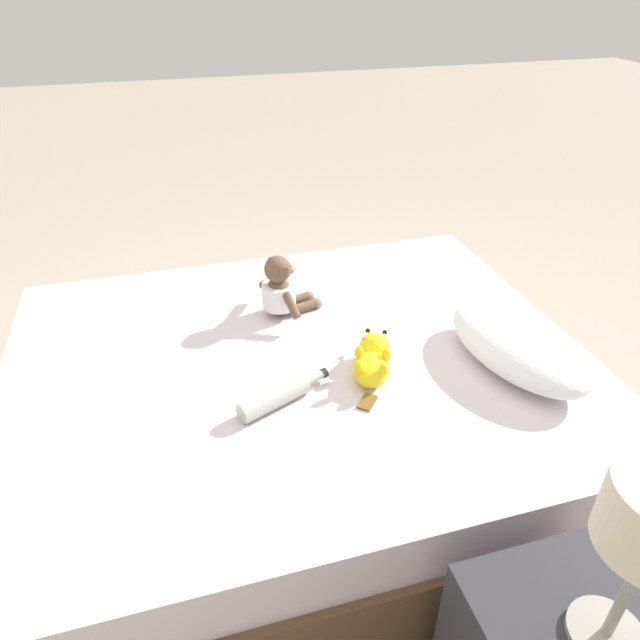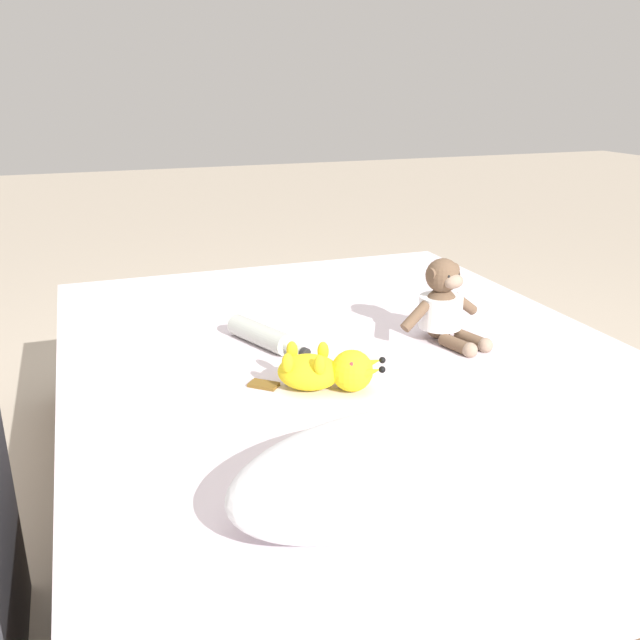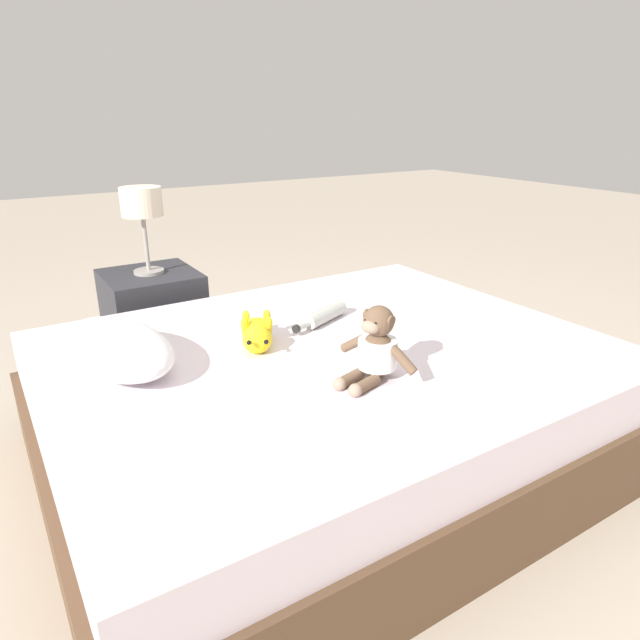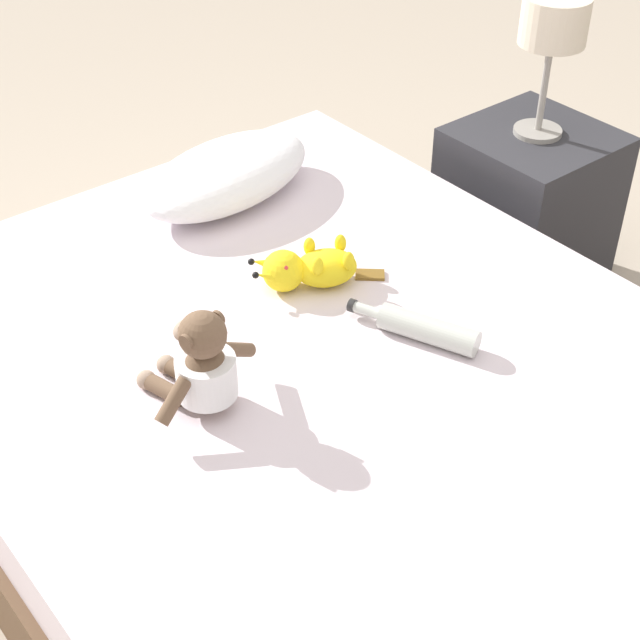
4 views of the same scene
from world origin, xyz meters
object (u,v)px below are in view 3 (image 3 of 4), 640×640
at_px(glass_bottle, 374,340).
at_px(plush_yellow_creature, 241,437).
at_px(plush_monkey, 316,268).
at_px(nightstand, 394,315).
at_px(pillow, 14,298).
at_px(bed, 211,452).
at_px(bedside_lamp, 398,160).

bearing_deg(glass_bottle, plush_yellow_creature, -176.61).
bearing_deg(plush_monkey, nightstand, 4.36).
relative_size(pillow, glass_bottle, 1.73).
height_order(bed, bedside_lamp, bedside_lamp).
xyz_separation_m(plush_monkey, plush_yellow_creature, (-0.94, -0.36, -0.05)).
relative_size(bed, glass_bottle, 5.82).
bearing_deg(bed, bedside_lamp, 1.21).
bearing_deg(nightstand, bed, -178.79).
distance_m(bed, glass_bottle, 0.48).
relative_size(bed, bedside_lamp, 5.75).
height_order(plush_yellow_creature, nightstand, plush_yellow_creature).
xyz_separation_m(plush_yellow_creature, glass_bottle, (0.63, 0.04, -0.01)).
relative_size(plush_monkey, glass_bottle, 0.91).
xyz_separation_m(bed, plush_monkey, (0.49, -0.03, 0.35)).
relative_size(pillow, plush_yellow_creature, 1.66).
height_order(bed, pillow, pillow).
bearing_deg(plush_yellow_creature, pillow, 66.22).
height_order(nightstand, bedside_lamp, bedside_lamp).
relative_size(plush_monkey, bedside_lamp, 0.90).
xyz_separation_m(bed, pillow, (-0.03, 0.58, 0.32)).
relative_size(plush_monkey, nightstand, 0.52).
bearing_deg(glass_bottle, pillow, 102.74).
bearing_deg(plush_monkey, bedside_lamp, 4.36).
distance_m(plush_monkey, glass_bottle, 0.45).
bearing_deg(bed, pillow, 92.52).
distance_m(pillow, bedside_lamp, 1.31).
distance_m(plush_yellow_creature, glass_bottle, 0.63).
xyz_separation_m(pillow, plush_monkey, (0.52, -0.60, 0.04)).
height_order(bed, nightstand, nightstand).
bearing_deg(bedside_lamp, plush_yellow_creature, -165.65).
relative_size(plush_yellow_creature, bedside_lamp, 1.03).
relative_size(plush_yellow_creature, glass_bottle, 1.04).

